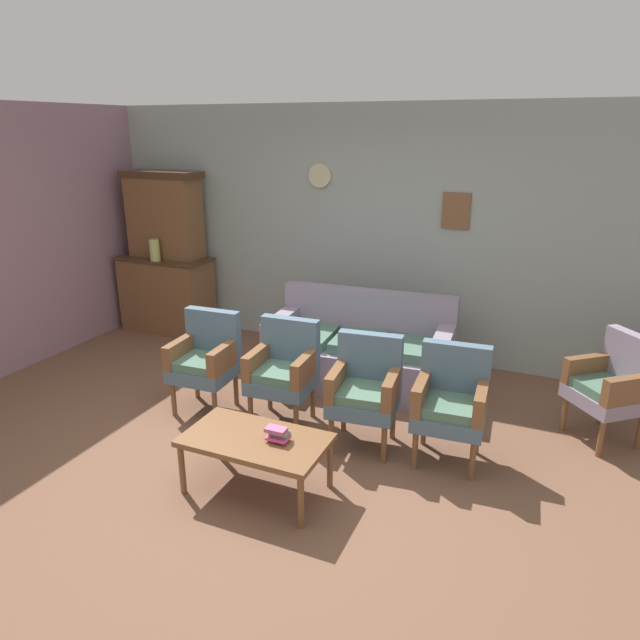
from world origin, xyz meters
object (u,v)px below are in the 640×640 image
vase_on_cabinet (155,250)px  wingback_chair_by_fireplace (613,383)px  floral_couch (361,353)px  armchair_by_doorway (451,400)px  side_cabinet (167,294)px  armchair_near_cabinet (284,368)px  armchair_row_middle (365,387)px  book_stack_on_table (278,434)px  coffee_table (256,443)px  armchair_near_couch_end (206,357)px

vase_on_cabinet → wingback_chair_by_fireplace: size_ratio=0.29×
floral_couch → wingback_chair_by_fireplace: bearing=-5.4°
vase_on_cabinet → armchair_by_doorway: bearing=-19.9°
side_cabinet → floral_couch: bearing=-11.2°
armchair_near_cabinet → armchair_by_doorway: (1.44, -0.04, 0.00)m
armchair_row_middle → book_stack_on_table: 0.94m
armchair_row_middle → book_stack_on_table: size_ratio=5.57×
armchair_near_cabinet → coffee_table: 1.04m
armchair_by_doorway → armchair_near_cabinet: bearing=178.6°
vase_on_cabinet → armchair_near_cabinet: 2.82m
vase_on_cabinet → coffee_table: vase_on_cabinet is taller
side_cabinet → book_stack_on_table: (2.88, -2.50, 0.00)m
vase_on_cabinet → armchair_near_couch_end: (1.66, -1.43, -0.56)m
vase_on_cabinet → floral_couch: bearing=-7.7°
coffee_table → vase_on_cabinet: bearing=138.9°
vase_on_cabinet → armchair_by_doorway: vase_on_cabinet is taller
armchair_row_middle → armchair_by_doorway: (0.67, 0.05, 0.00)m
coffee_table → armchair_row_middle: bearing=61.9°
armchair_near_couch_end → coffee_table: size_ratio=0.90×
floral_couch → book_stack_on_table: floral_couch is taller
armchair_near_cabinet → wingback_chair_by_fireplace: 2.69m
wingback_chair_by_fireplace → book_stack_on_table: 2.75m
vase_on_cabinet → floral_couch: (2.76, -0.37, -0.73)m
armchair_near_couch_end → wingback_chair_by_fireplace: 3.42m
side_cabinet → floral_couch: size_ratio=0.63×
armchair_near_couch_end → wingback_chair_by_fireplace: bearing=14.4°
floral_couch → wingback_chair_by_fireplace: 2.24m
floral_couch → armchair_near_cabinet: 1.06m
armchair_row_middle → vase_on_cabinet: bearing=155.6°
armchair_near_cabinet → book_stack_on_table: armchair_near_cabinet is taller
vase_on_cabinet → coffee_table: 3.64m
side_cabinet → armchair_near_couch_end: bearing=-43.7°
armchair_by_doorway → wingback_chair_by_fireplace: bearing=35.6°
armchair_near_couch_end → wingback_chair_by_fireplace: size_ratio=1.00×
wingback_chair_by_fireplace → coffee_table: size_ratio=0.90×
side_cabinet → armchair_near_cabinet: bearing=-32.3°
floral_couch → book_stack_on_table: 1.96m
side_cabinet → wingback_chair_by_fireplace: size_ratio=1.28×
book_stack_on_table → vase_on_cabinet: bearing=140.9°
vase_on_cabinet → book_stack_on_table: vase_on_cabinet is taller
vase_on_cabinet → armchair_row_middle: 3.54m
armchair_near_cabinet → floral_couch: bearing=70.5°
armchair_row_middle → armchair_near_cabinet: bearing=173.8°
armchair_near_couch_end → book_stack_on_table: bearing=-36.7°
armchair_near_couch_end → wingback_chair_by_fireplace: (3.32, 0.85, 0.00)m
armchair_near_couch_end → armchair_near_cabinet: bearing=5.6°
wingback_chair_by_fireplace → book_stack_on_table: (-2.12, -1.74, -0.03)m
armchair_by_doorway → book_stack_on_table: bearing=-136.9°
side_cabinet → wingback_chair_by_fireplace: (5.00, -0.76, 0.03)m
side_cabinet → armchair_by_doorway: size_ratio=1.28×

